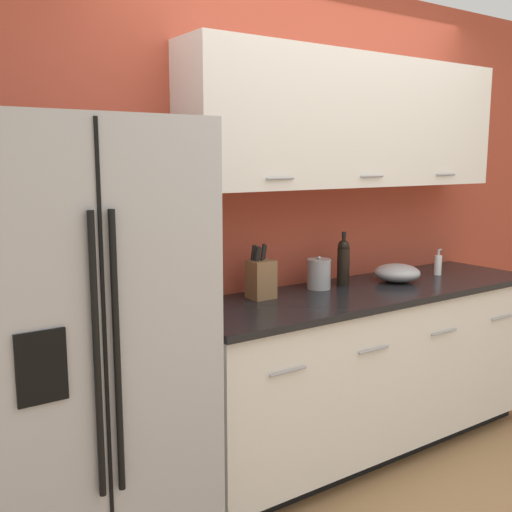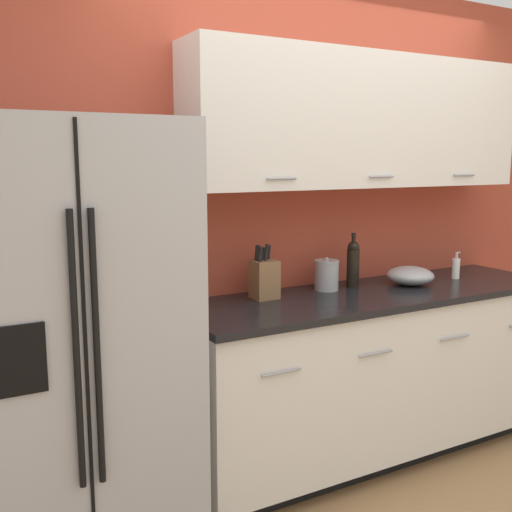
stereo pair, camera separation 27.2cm
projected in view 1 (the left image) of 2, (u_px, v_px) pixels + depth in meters
The scene contains 8 objects.
wall_back at pixel (316, 194), 3.38m from camera, with size 10.00×0.39×2.60m.
counter_unit at pixel (364, 368), 3.37m from camera, with size 2.23×0.64×0.93m.
refrigerator at pixel (72, 352), 2.33m from camera, with size 0.94×0.76×1.79m.
knife_block at pixel (261, 278), 3.05m from camera, with size 0.12×0.12×0.28m.
wine_bottle at pixel (343, 261), 3.35m from camera, with size 0.07×0.07×0.30m.
soap_dispenser at pixel (438, 265), 3.67m from camera, with size 0.05×0.04×0.16m.
steel_canister at pixel (319, 274), 3.28m from camera, with size 0.13×0.13×0.18m.
mixing_bowl at pixel (397, 273), 3.47m from camera, with size 0.26×0.26×0.10m.
Camera 1 is at (-2.16, -1.37, 1.64)m, focal length 42.00 mm.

